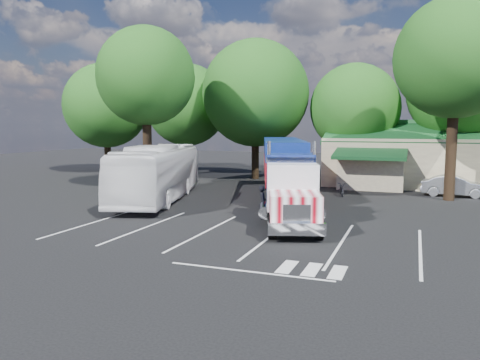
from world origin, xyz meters
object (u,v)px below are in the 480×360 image
(tour_bus, at_px, (158,173))
(silver_sedan, at_px, (455,186))
(woman, at_px, (263,202))
(bicycle, at_px, (342,189))
(semi_truck, at_px, (285,166))

(tour_bus, height_order, silver_sedan, tour_bus)
(woman, bearing_deg, bicycle, -35.31)
(woman, distance_m, tour_bus, 9.39)
(silver_sedan, bearing_deg, bicycle, 112.02)
(bicycle, xyz_separation_m, tour_bus, (-11.37, -6.38, 1.37))
(woman, xyz_separation_m, tour_bus, (-8.60, 3.65, 0.95))
(silver_sedan, bearing_deg, woman, 144.17)
(semi_truck, xyz_separation_m, tour_bus, (-8.22, -2.23, -0.55))
(silver_sedan, bearing_deg, tour_bus, 118.91)
(bicycle, bearing_deg, tour_bus, -164.75)
(woman, bearing_deg, tour_bus, 47.15)
(semi_truck, height_order, woman, semi_truck)
(semi_truck, distance_m, tour_bus, 8.53)
(semi_truck, relative_size, bicycle, 10.70)
(woman, relative_size, silver_sedan, 0.40)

